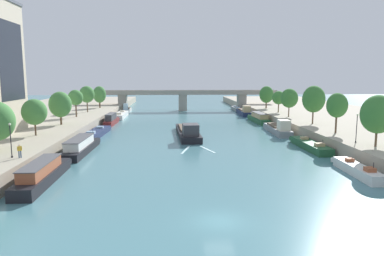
# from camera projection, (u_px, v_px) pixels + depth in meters

# --- Properties ---
(ground_plane) EXTENTS (400.00, 400.00, 0.00)m
(ground_plane) POSITION_uv_depth(u_px,v_px,m) (219.00, 221.00, 29.29)
(ground_plane) COLOR teal
(quay_left) EXTENTS (36.00, 170.00, 2.32)m
(quay_left) POSITION_uv_depth(u_px,v_px,m) (20.00, 123.00, 81.24)
(quay_left) COLOR #A89E89
(quay_left) RESTS_ON ground
(quay_right) EXTENTS (36.00, 170.00, 2.32)m
(quay_right) POSITION_uv_depth(u_px,v_px,m) (347.00, 121.00, 85.66)
(quay_right) COLOR #A89E89
(quay_right) RESTS_ON ground
(barge_midriver) EXTENTS (4.59, 20.11, 3.24)m
(barge_midriver) POSITION_uv_depth(u_px,v_px,m) (188.00, 132.00, 70.29)
(barge_midriver) COLOR black
(barge_midriver) RESTS_ON ground
(wake_behind_barge) EXTENTS (5.60, 6.00, 0.03)m
(wake_behind_barge) POSITION_uv_depth(u_px,v_px,m) (197.00, 150.00, 57.66)
(wake_behind_barge) COLOR silver
(wake_behind_barge) RESTS_ON ground
(moored_boat_left_gap_after) EXTENTS (2.60, 14.32, 2.56)m
(moored_boat_left_gap_after) POSITION_uv_depth(u_px,v_px,m) (43.00, 174.00, 39.64)
(moored_boat_left_gap_after) COLOR black
(moored_boat_left_gap_after) RESTS_ON ground
(moored_boat_left_end) EXTENTS (3.08, 15.17, 2.47)m
(moored_boat_left_end) POSITION_uv_depth(u_px,v_px,m) (81.00, 146.00, 55.30)
(moored_boat_left_end) COLOR black
(moored_boat_left_end) RESTS_ON ground
(moored_boat_left_midway) EXTENTS (3.37, 15.56, 2.17)m
(moored_boat_left_midway) POSITION_uv_depth(u_px,v_px,m) (97.00, 133.00, 71.32)
(moored_boat_left_midway) COLOR #1E284C
(moored_boat_left_midway) RESTS_ON ground
(moored_boat_left_near) EXTENTS (2.19, 11.78, 2.77)m
(moored_boat_left_near) POSITION_uv_depth(u_px,v_px,m) (111.00, 120.00, 87.66)
(moored_boat_left_near) COLOR maroon
(moored_boat_left_near) RESTS_ON ground
(moored_boat_left_upstream) EXTENTS (2.72, 14.98, 2.42)m
(moored_boat_left_upstream) POSITION_uv_depth(u_px,v_px,m) (121.00, 115.00, 102.62)
(moored_boat_left_upstream) COLOR silver
(moored_boat_left_upstream) RESTS_ON ground
(moored_boat_left_lone) EXTENTS (1.88, 10.34, 3.08)m
(moored_boat_left_lone) POSITION_uv_depth(u_px,v_px,m) (127.00, 110.00, 117.20)
(moored_boat_left_lone) COLOR silver
(moored_boat_left_lone) RESTS_ON ground
(moored_boat_right_near) EXTENTS (2.11, 10.72, 2.28)m
(moored_boat_right_near) POSITION_uv_depth(u_px,v_px,m) (357.00, 169.00, 43.09)
(moored_boat_right_near) COLOR silver
(moored_boat_right_near) RESTS_ON ground
(moored_boat_right_gap_after) EXTENTS (2.65, 13.20, 2.26)m
(moored_boat_right_gap_after) POSITION_uv_depth(u_px,v_px,m) (310.00, 145.00, 58.34)
(moored_boat_right_gap_after) COLOR #235633
(moored_boat_right_gap_after) RESTS_ON ground
(moored_boat_right_end) EXTENTS (3.32, 14.78, 3.31)m
(moored_boat_right_end) POSITION_uv_depth(u_px,v_px,m) (278.00, 129.00, 74.18)
(moored_boat_right_end) COLOR gray
(moored_boat_right_end) RESTS_ON ground
(moored_boat_right_upstream) EXTENTS (2.86, 14.27, 2.57)m
(moored_boat_right_upstream) POSITION_uv_depth(u_px,v_px,m) (259.00, 118.00, 91.77)
(moored_boat_right_upstream) COLOR #235633
(moored_boat_right_upstream) RESTS_ON ground
(moored_boat_right_far) EXTENTS (3.24, 14.31, 3.19)m
(moored_boat_right_far) POSITION_uv_depth(u_px,v_px,m) (244.00, 112.00, 108.85)
(moored_boat_right_far) COLOR #1E284C
(moored_boat_right_far) RESTS_ON ground
(moored_boat_right_second) EXTENTS (2.18, 12.03, 2.13)m
(moored_boat_right_second) POSITION_uv_depth(u_px,v_px,m) (236.00, 109.00, 124.51)
(moored_boat_right_second) COLOR gray
(moored_boat_right_second) RESTS_ON ground
(tree_left_distant) EXTENTS (3.96, 3.96, 5.94)m
(tree_left_distant) POSITION_uv_depth(u_px,v_px,m) (34.00, 112.00, 56.99)
(tree_left_distant) COLOR brown
(tree_left_distant) RESTS_ON quay_left
(tree_left_midway) EXTENTS (4.38, 4.38, 6.55)m
(tree_left_midway) POSITION_uv_depth(u_px,v_px,m) (60.00, 105.00, 69.87)
(tree_left_midway) COLOR brown
(tree_left_midway) RESTS_ON quay_left
(tree_left_past_mid) EXTENTS (3.50, 3.50, 6.40)m
(tree_left_past_mid) POSITION_uv_depth(u_px,v_px,m) (76.00, 98.00, 82.99)
(tree_left_past_mid) COLOR brown
(tree_left_past_mid) RESTS_ON quay_left
(tree_left_far) EXTENTS (3.99, 3.99, 6.96)m
(tree_left_far) POSITION_uv_depth(u_px,v_px,m) (87.00, 94.00, 94.18)
(tree_left_far) COLOR brown
(tree_left_far) RESTS_ON quay_left
(tree_left_nearest) EXTENTS (3.91, 3.91, 6.55)m
(tree_left_nearest) POSITION_uv_depth(u_px,v_px,m) (99.00, 95.00, 107.29)
(tree_left_nearest) COLOR brown
(tree_left_nearest) RESTS_ON quay_left
(tree_right_nearest) EXTENTS (4.53, 4.53, 7.08)m
(tree_right_nearest) POSITION_uv_depth(u_px,v_px,m) (378.00, 114.00, 47.89)
(tree_right_nearest) COLOR brown
(tree_right_nearest) RESTS_ON quay_right
(tree_right_by_lamp) EXTENTS (3.46, 3.46, 6.80)m
(tree_right_by_lamp) POSITION_uv_depth(u_px,v_px,m) (337.00, 105.00, 59.27)
(tree_right_by_lamp) COLOR brown
(tree_right_by_lamp) RESTS_ON quay_right
(tree_right_end_of_row) EXTENTS (4.48, 4.48, 7.69)m
(tree_right_end_of_row) POSITION_uv_depth(u_px,v_px,m) (314.00, 99.00, 70.94)
(tree_right_end_of_row) COLOR brown
(tree_right_end_of_row) RESTS_ON quay_right
(tree_right_far) EXTENTS (4.05, 4.05, 6.67)m
(tree_right_far) POSITION_uv_depth(u_px,v_px,m) (289.00, 98.00, 83.48)
(tree_right_far) COLOR brown
(tree_right_far) RESTS_ON quay_right
(tree_right_second) EXTENTS (3.52, 3.52, 5.67)m
(tree_right_second) POSITION_uv_depth(u_px,v_px,m) (279.00, 98.00, 93.59)
(tree_right_second) COLOR brown
(tree_right_second) RESTS_ON quay_right
(tree_right_distant) EXTENTS (4.17, 4.17, 6.63)m
(tree_right_distant) POSITION_uv_depth(u_px,v_px,m) (266.00, 95.00, 105.06)
(tree_right_distant) COLOR brown
(tree_right_distant) RESTS_ON quay_right
(lamppost_left_bank) EXTENTS (0.28, 0.28, 4.14)m
(lamppost_left_bank) POSITION_uv_depth(u_px,v_px,m) (11.00, 139.00, 41.61)
(lamppost_left_bank) COLOR black
(lamppost_left_bank) RESTS_ON quay_left
(lamppost_right_bank) EXTENTS (0.28, 0.28, 4.20)m
(lamppost_right_bank) POSITION_uv_depth(u_px,v_px,m) (357.00, 127.00, 51.04)
(lamppost_right_bank) COLOR black
(lamppost_right_bank) RESTS_ON quay_right
(bridge_far) EXTENTS (65.37, 4.40, 7.06)m
(bridge_far) POSITION_uv_depth(u_px,v_px,m) (183.00, 97.00, 122.66)
(bridge_far) COLOR gray
(bridge_far) RESTS_ON ground
(person_on_quay) EXTENTS (0.47, 0.35, 1.62)m
(person_on_quay) POSITION_uv_depth(u_px,v_px,m) (20.00, 150.00, 41.68)
(person_on_quay) COLOR navy
(person_on_quay) RESTS_ON quay_left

